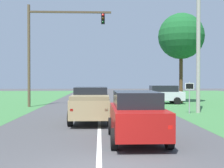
% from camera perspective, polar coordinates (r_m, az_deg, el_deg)
% --- Properties ---
extents(ground_plane, '(120.00, 120.00, 0.00)m').
position_cam_1_polar(ground_plane, '(17.38, -2.41, -6.88)').
color(ground_plane, '#424244').
extents(red_suv_near, '(2.08, 4.46, 1.88)m').
position_cam_1_polar(red_suv_near, '(11.41, 4.74, -5.93)').
color(red_suv_near, '#9E1411').
rests_on(red_suv_near, ground_plane).
extents(pickup_truck_lead, '(2.27, 5.49, 1.93)m').
position_cam_1_polar(pickup_truck_lead, '(16.45, -4.00, -3.81)').
color(pickup_truck_lead, tan).
rests_on(pickup_truck_lead, ground_plane).
extents(traffic_light, '(7.18, 0.40, 8.75)m').
position_cam_1_polar(traffic_light, '(26.24, -12.07, 8.15)').
color(traffic_light, brown).
rests_on(traffic_light, ground_plane).
extents(keep_moving_sign, '(0.60, 0.09, 2.24)m').
position_cam_1_polar(keep_moving_sign, '(21.01, 14.68, -1.64)').
color(keep_moving_sign, gray).
rests_on(keep_moving_sign, ground_plane).
extents(oak_tree_right, '(4.61, 4.61, 9.03)m').
position_cam_1_polar(oak_tree_right, '(31.01, 13.15, 8.90)').
color(oak_tree_right, '#4C351E').
rests_on(oak_tree_right, ground_plane).
extents(crossing_suv_far, '(4.24, 2.14, 1.77)m').
position_cam_1_polar(crossing_suv_far, '(29.20, 9.57, -1.95)').
color(crossing_suv_far, silver).
rests_on(crossing_suv_far, ground_plane).
extents(utility_pole_right, '(0.28, 0.28, 10.04)m').
position_cam_1_polar(utility_pole_right, '(21.81, 16.28, 7.87)').
color(utility_pole_right, '#9E998E').
rests_on(utility_pole_right, ground_plane).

